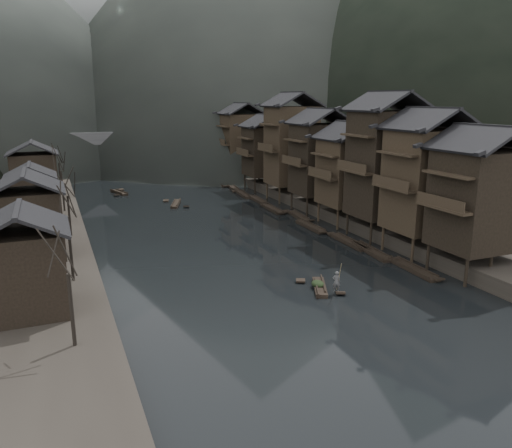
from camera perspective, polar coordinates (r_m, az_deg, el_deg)
water at (r=47.58m, az=1.28°, el=-5.34°), size 300.00×300.00×0.00m
right_bank at (r=98.04m, az=10.69°, el=5.13°), size 40.00×200.00×1.80m
stilt_houses at (r=70.18m, az=8.03°, el=8.69°), size 9.00×67.60×17.08m
left_houses at (r=62.04m, az=-24.39°, el=3.42°), size 8.10×53.20×8.73m
bare_trees at (r=57.70m, az=-21.11°, el=3.95°), size 3.95×62.38×7.91m
moored_sampans at (r=73.34m, az=2.33°, el=1.81°), size 3.10×67.18×0.47m
midriver_boats at (r=88.53m, az=-12.29°, el=3.64°), size 9.51×30.43×0.45m
stone_bridge at (r=114.98m, az=-13.45°, el=8.41°), size 40.00×6.00×9.00m
hills at (r=210.36m, az=-16.51°, el=23.18°), size 320.00×380.00×107.87m
hero_sampan at (r=43.43m, az=7.31°, el=-7.12°), size 2.71×4.64×0.43m
cargo_heap at (r=43.35m, az=7.10°, el=-6.38°), size 1.04×1.36×0.63m
boatman at (r=42.16m, az=9.19°, el=-6.21°), size 0.78×0.67×1.81m
bamboo_pole at (r=41.42m, az=9.57°, el=-2.73°), size 0.98×2.14×3.49m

